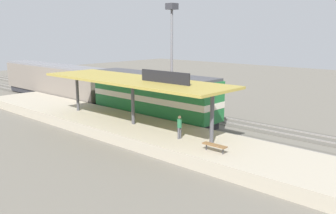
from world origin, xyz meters
TOP-DOWN VIEW (x-y plane):
  - ground_plane at (2.00, 0.00)m, footprint 120.00×120.00m
  - track_near at (0.00, 0.00)m, footprint 3.20×110.00m
  - track_far at (4.60, 0.00)m, footprint 3.20×110.00m
  - platform at (-4.60, 0.00)m, footprint 6.00×44.00m
  - station_canopy at (-4.60, -0.09)m, footprint 5.20×18.00m
  - platform_bench at (-6.00, -9.25)m, footprint 0.44×1.70m
  - locomotive at (0.00, 2.20)m, footprint 2.93×14.43m
  - passenger_carriage_single at (0.00, 20.20)m, footprint 2.90×20.00m
  - freight_car at (4.60, 9.09)m, footprint 2.80×12.00m
  - light_mast at (7.80, 6.76)m, footprint 1.10×1.10m
  - person_waiting at (-5.26, -5.65)m, footprint 0.34×0.34m

SIDE VIEW (x-z plane):
  - ground_plane at x=2.00m, z-range 0.00..0.00m
  - track_near at x=0.00m, z-range -0.05..0.11m
  - track_far at x=4.60m, z-range -0.05..0.11m
  - platform at x=-4.60m, z-range 0.00..0.90m
  - platform_bench at x=-6.00m, z-range 1.09..1.59m
  - person_waiting at x=-5.26m, z-range 1.00..2.71m
  - freight_car at x=4.60m, z-range 0.20..3.74m
  - passenger_carriage_single at x=0.00m, z-range 0.19..4.43m
  - locomotive at x=0.00m, z-range 0.19..4.63m
  - station_canopy at x=-4.60m, z-range 2.18..6.88m
  - light_mast at x=7.80m, z-range 2.55..14.25m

